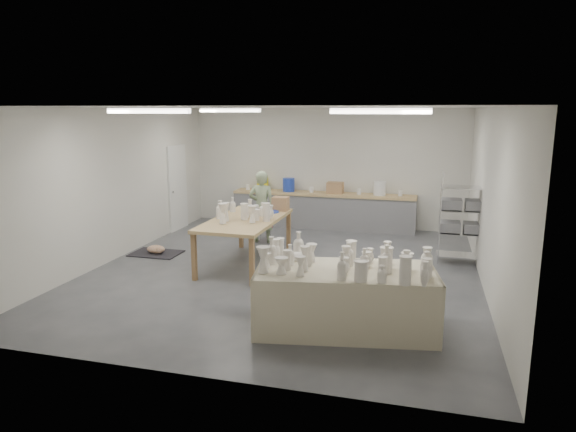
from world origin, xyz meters
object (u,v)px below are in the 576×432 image
(drying_table, at_px, (345,296))
(potter, at_px, (262,207))
(work_table, at_px, (248,218))
(red_stool, at_px, (266,228))

(drying_table, height_order, potter, potter)
(work_table, bearing_deg, potter, 99.74)
(work_table, height_order, potter, potter)
(work_table, bearing_deg, red_stool, 98.49)
(drying_table, height_order, red_stool, drying_table)
(work_table, height_order, red_stool, work_table)
(drying_table, xyz_separation_m, red_stool, (-2.54, 4.46, -0.20))
(red_stool, bearing_deg, potter, -90.00)
(drying_table, relative_size, work_table, 1.05)
(work_table, xyz_separation_m, red_stool, (-0.26, 1.91, -0.64))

